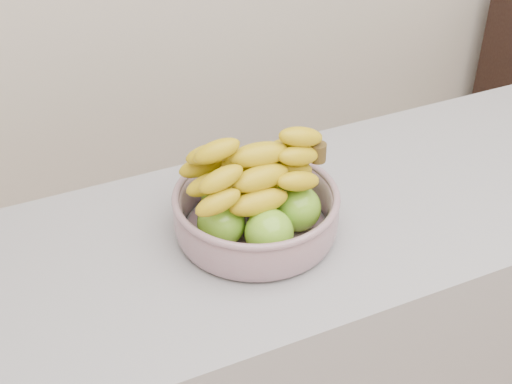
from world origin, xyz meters
TOP-DOWN VIEW (x-y plane):
  - counter at (0.00, 0.74)m, footprint 2.00×0.60m
  - fruit_bowl at (-0.32, 0.74)m, footprint 0.33×0.33m

SIDE VIEW (x-z plane):
  - counter at x=0.00m, z-range 0.00..0.90m
  - fruit_bowl at x=-0.32m, z-range 0.86..1.07m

